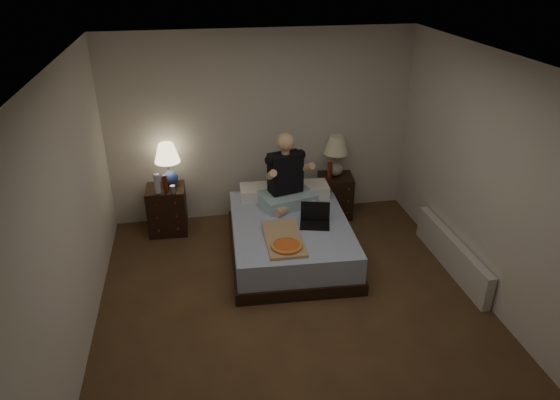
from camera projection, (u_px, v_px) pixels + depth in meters
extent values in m
cube|color=brown|center=(296.00, 313.00, 5.12)|extent=(4.00, 4.50, 0.00)
cube|color=white|center=(300.00, 66.00, 3.99)|extent=(4.00, 4.50, 0.00)
cube|color=beige|center=(262.00, 127.00, 6.53)|extent=(4.00, 0.00, 2.50)
cube|color=beige|center=(389.00, 400.00, 2.58)|extent=(4.00, 0.00, 2.50)
cube|color=beige|center=(68.00, 224.00, 4.23)|extent=(0.00, 4.50, 2.50)
cube|color=beige|center=(497.00, 188.00, 4.88)|extent=(0.00, 4.50, 2.50)
cube|color=#5C7AB9|center=(290.00, 238.00, 6.01)|extent=(1.45, 1.88, 0.45)
cube|color=black|center=(167.00, 210.00, 6.47)|extent=(0.50, 0.45, 0.63)
cube|color=black|center=(335.00, 196.00, 6.88)|extent=(0.50, 0.47, 0.59)
cylinder|color=silver|center=(157.00, 184.00, 6.15)|extent=(0.07, 0.07, 0.25)
cylinder|color=beige|center=(173.00, 189.00, 6.18)|extent=(0.07, 0.07, 0.10)
cylinder|color=#5D1D0D|center=(165.00, 184.00, 6.17)|extent=(0.06, 0.06, 0.23)
cylinder|color=#5E1A0D|center=(330.00, 171.00, 6.62)|extent=(0.06, 0.06, 0.23)
cube|color=silver|center=(451.00, 254.00, 5.74)|extent=(0.10, 1.60, 0.40)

